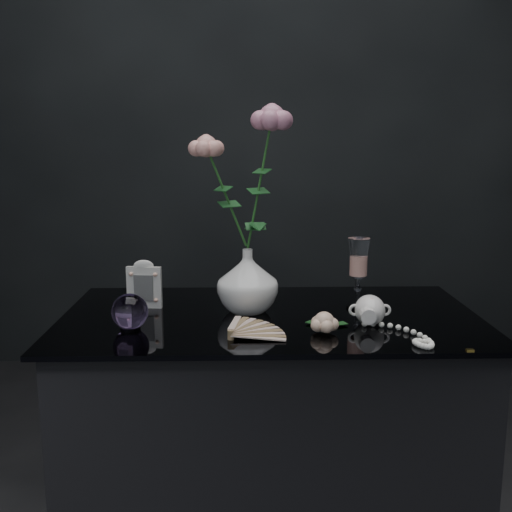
{
  "coord_description": "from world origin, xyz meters",
  "views": [
    {
      "loc": [
        -0.07,
        -1.41,
        1.2
      ],
      "look_at": [
        -0.04,
        0.01,
        0.92
      ],
      "focal_mm": 42.0,
      "sensor_mm": 36.0,
      "label": 1
    }
  ],
  "objects_px": {
    "picture_frame": "(144,284)",
    "pearl_jar": "(370,309)",
    "vase": "(248,281)",
    "wine_glass": "(358,273)",
    "paperweight": "(130,311)",
    "loose_rose": "(324,322)"
  },
  "relations": [
    {
      "from": "loose_rose",
      "to": "wine_glass",
      "type": "bearing_deg",
      "value": 68.96
    },
    {
      "from": "pearl_jar",
      "to": "picture_frame",
      "type": "bearing_deg",
      "value": 166.16
    },
    {
      "from": "vase",
      "to": "loose_rose",
      "type": "relative_size",
      "value": 1.13
    },
    {
      "from": "paperweight",
      "to": "pearl_jar",
      "type": "relative_size",
      "value": 0.33
    },
    {
      "from": "vase",
      "to": "picture_frame",
      "type": "distance_m",
      "value": 0.28
    },
    {
      "from": "loose_rose",
      "to": "picture_frame",
      "type": "bearing_deg",
      "value": 162.12
    },
    {
      "from": "vase",
      "to": "wine_glass",
      "type": "xyz_separation_m",
      "value": [
        0.29,
        0.03,
        0.01
      ]
    },
    {
      "from": "paperweight",
      "to": "picture_frame",
      "type": "bearing_deg",
      "value": 88.57
    },
    {
      "from": "vase",
      "to": "picture_frame",
      "type": "relative_size",
      "value": 1.27
    },
    {
      "from": "paperweight",
      "to": "vase",
      "type": "bearing_deg",
      "value": 26.58
    },
    {
      "from": "wine_glass",
      "to": "paperweight",
      "type": "relative_size",
      "value": 2.19
    },
    {
      "from": "vase",
      "to": "loose_rose",
      "type": "height_order",
      "value": "vase"
    },
    {
      "from": "vase",
      "to": "wine_glass",
      "type": "bearing_deg",
      "value": 5.61
    },
    {
      "from": "loose_rose",
      "to": "pearl_jar",
      "type": "height_order",
      "value": "pearl_jar"
    },
    {
      "from": "loose_rose",
      "to": "pearl_jar",
      "type": "bearing_deg",
      "value": 37.3
    },
    {
      "from": "wine_glass",
      "to": "vase",
      "type": "bearing_deg",
      "value": -174.39
    },
    {
      "from": "wine_glass",
      "to": "paperweight",
      "type": "xyz_separation_m",
      "value": [
        -0.56,
        -0.17,
        -0.05
      ]
    },
    {
      "from": "paperweight",
      "to": "loose_rose",
      "type": "relative_size",
      "value": 0.59
    },
    {
      "from": "wine_glass",
      "to": "paperweight",
      "type": "distance_m",
      "value": 0.59
    },
    {
      "from": "picture_frame",
      "to": "pearl_jar",
      "type": "relative_size",
      "value": 0.49
    },
    {
      "from": "pearl_jar",
      "to": "loose_rose",
      "type": "bearing_deg",
      "value": -149.64
    },
    {
      "from": "vase",
      "to": "paperweight",
      "type": "relative_size",
      "value": 1.92
    }
  ]
}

